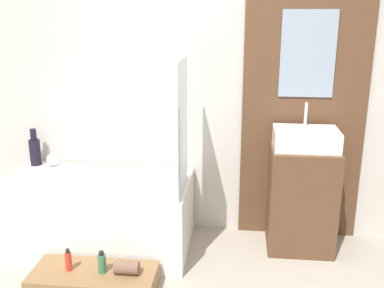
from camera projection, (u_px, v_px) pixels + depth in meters
name	position (u px, v px, depth m)	size (l,w,h in m)	color
wall_tiled_back	(182.00, 76.00, 3.58)	(4.20, 0.06, 2.60)	beige
wall_wood_accent	(306.00, 78.00, 3.43)	(0.95, 0.04, 2.60)	brown
bathtub	(99.00, 213.00, 3.51)	(1.42, 0.78, 0.56)	white
glass_shower_screen	(182.00, 127.00, 3.12)	(0.01, 0.51, 0.94)	silver
wooden_step_bench	(94.00, 281.00, 2.99)	(0.83, 0.36, 0.15)	olive
vanity_cabinet	(301.00, 199.00, 3.47)	(0.50, 0.42, 0.82)	brown
sink	(306.00, 139.00, 3.33)	(0.47, 0.33, 0.33)	white
vase_tall_dark	(35.00, 150.00, 3.74)	(0.09, 0.09, 0.31)	black
vase_round_light	(53.00, 160.00, 3.74)	(0.10, 0.10, 0.10)	white
bottle_soap_primary	(68.00, 261.00, 2.97)	(0.04, 0.04, 0.16)	red
bottle_soap_secondary	(102.00, 263.00, 2.95)	(0.05, 0.05, 0.15)	#38704C
towel_roll	(127.00, 267.00, 2.94)	(0.09, 0.09, 0.16)	brown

